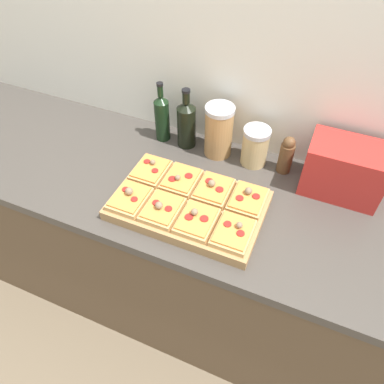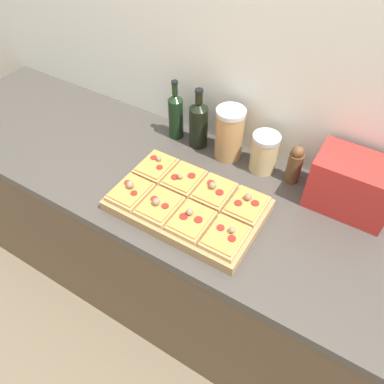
{
  "view_description": "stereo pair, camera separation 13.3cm",
  "coord_description": "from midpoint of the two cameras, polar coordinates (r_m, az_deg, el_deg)",
  "views": [
    {
      "loc": [
        0.39,
        -0.6,
        1.91
      ],
      "look_at": [
        0.03,
        0.25,
        0.95
      ],
      "focal_mm": 35.0,
      "sensor_mm": 36.0,
      "label": 1
    },
    {
      "loc": [
        0.51,
        -0.54,
        1.91
      ],
      "look_at": [
        0.03,
        0.25,
        0.95
      ],
      "focal_mm": 35.0,
      "sensor_mm": 36.0,
      "label": 2
    }
  ],
  "objects": [
    {
      "name": "pepper_mill",
      "position": [
        1.48,
        17.91,
        3.91
      ],
      "size": [
        0.06,
        0.06,
        0.16
      ],
      "color": "brown",
      "rests_on": "kitchen_counter"
    },
    {
      "name": "pizza_slice_front_midright",
      "position": [
        1.25,
        2.94,
        -4.52
      ],
      "size": [
        0.12,
        0.15,
        0.05
      ],
      "color": "tan",
      "rests_on": "cutting_board"
    },
    {
      "name": "wine_bottle",
      "position": [
        1.56,
        3.48,
        10.31
      ],
      "size": [
        0.08,
        0.08,
        0.26
      ],
      "color": "black",
      "rests_on": "kitchen_counter"
    },
    {
      "name": "grain_jar_tall",
      "position": [
        1.52,
        8.23,
        8.68
      ],
      "size": [
        0.12,
        0.12,
        0.22
      ],
      "color": "#AD7F4C",
      "rests_on": "kitchen_counter"
    },
    {
      "name": "cutting_board",
      "position": [
        1.34,
        2.17,
        -2.13
      ],
      "size": [
        0.53,
        0.34,
        0.04
      ],
      "primitive_type": "cube",
      "color": "#A37A4C",
      "rests_on": "kitchen_counter"
    },
    {
      "name": "toaster_oven",
      "position": [
        1.44,
        25.73,
        0.81
      ],
      "size": [
        0.3,
        0.18,
        0.2
      ],
      "color": "red",
      "rests_on": "kitchen_counter"
    },
    {
      "name": "pizza_slice_front_left",
      "position": [
        1.35,
        -6.62,
        -0.07
      ],
      "size": [
        0.12,
        0.15,
        0.06
      ],
      "color": "tan",
      "rests_on": "cutting_board"
    },
    {
      "name": "pizza_slice_back_midleft",
      "position": [
        1.39,
        1.53,
        1.94
      ],
      "size": [
        0.12,
        0.15,
        0.05
      ],
      "color": "tan",
      "rests_on": "cutting_board"
    },
    {
      "name": "ground_plane",
      "position": [
        2.04,
        -2.69,
        -23.05
      ],
      "size": [
        12.0,
        12.0,
        0.0
      ],
      "primitive_type": "plane",
      "color": "brown"
    },
    {
      "name": "wall_back",
      "position": [
        1.48,
        10.86,
        18.98
      ],
      "size": [
        6.0,
        0.06,
        2.5
      ],
      "color": "silver",
      "rests_on": "ground_plane"
    },
    {
      "name": "pizza_slice_front_midleft",
      "position": [
        1.29,
        -2.04,
        -2.24
      ],
      "size": [
        0.12,
        0.15,
        0.05
      ],
      "color": "tan",
      "rests_on": "cutting_board"
    },
    {
      "name": "kitchen_counter",
      "position": [
        1.77,
        2.58,
        -9.59
      ],
      "size": [
        2.63,
        0.67,
        0.89
      ],
      "color": "brown",
      "rests_on": "ground_plane"
    },
    {
      "name": "olive_oil_bottle",
      "position": [
        1.61,
        -0.08,
        11.57
      ],
      "size": [
        0.06,
        0.06,
        0.27
      ],
      "color": "black",
      "rests_on": "kitchen_counter"
    },
    {
      "name": "pizza_slice_back_midright",
      "position": [
        1.35,
        6.26,
        -0.03
      ],
      "size": [
        0.12,
        0.15,
        0.05
      ],
      "color": "tan",
      "rests_on": "cutting_board"
    },
    {
      "name": "pizza_slice_front_right",
      "position": [
        1.22,
        8.27,
        -6.93
      ],
      "size": [
        0.12,
        0.15,
        0.05
      ],
      "color": "tan",
      "rests_on": "cutting_board"
    },
    {
      "name": "pizza_slice_back_right",
      "position": [
        1.32,
        11.24,
        -2.12
      ],
      "size": [
        0.12,
        0.15,
        0.05
      ],
      "color": "tan",
      "rests_on": "cutting_board"
    },
    {
      "name": "pizza_slice_back_left",
      "position": [
        1.44,
        -2.88,
        3.82
      ],
      "size": [
        0.12,
        0.15,
        0.05
      ],
      "color": "tan",
      "rests_on": "cutting_board"
    },
    {
      "name": "grain_jar_short",
      "position": [
        1.5,
        13.46,
        5.74
      ],
      "size": [
        0.11,
        0.11,
        0.16
      ],
      "color": "tan",
      "rests_on": "kitchen_counter"
    }
  ]
}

